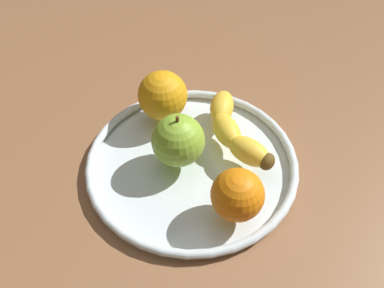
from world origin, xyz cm
name	(u,v)px	position (x,y,z in cm)	size (l,w,h in cm)	color
ground_plane	(192,174)	(0.00, 0.00, -2.00)	(162.58, 162.58, 4.00)	brown
fruit_bowl	(192,162)	(0.00, 0.00, 0.92)	(30.23, 30.23, 1.80)	silver
banana	(233,130)	(-1.50, 6.93, 3.59)	(17.26, 6.49, 3.57)	yellow
apple	(178,140)	(-0.68, -1.75, 5.47)	(7.34, 7.34, 8.14)	#83B031
orange_front_right	(237,195)	(9.98, 2.29, 5.14)	(6.69, 6.69, 6.69)	orange
orange_center	(163,95)	(-10.07, -1.05, 5.56)	(7.51, 7.51, 7.51)	orange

